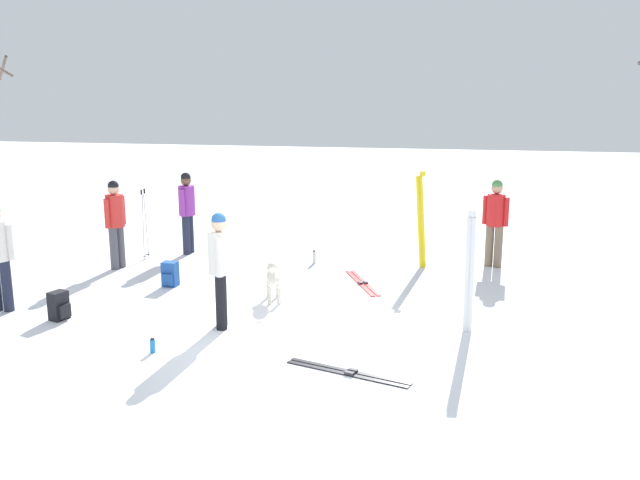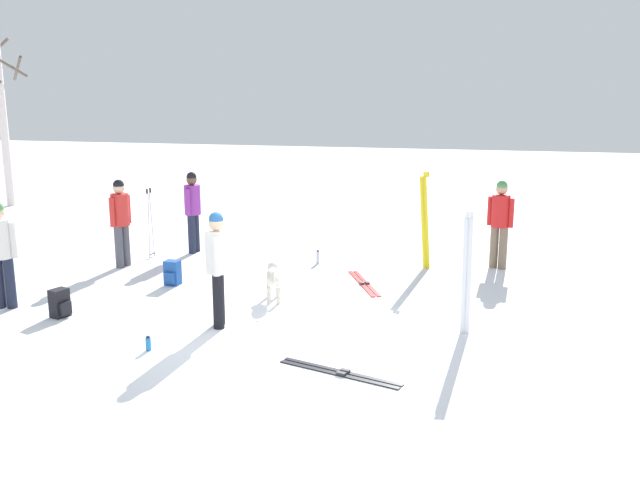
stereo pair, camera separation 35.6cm
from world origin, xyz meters
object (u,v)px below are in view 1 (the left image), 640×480
Objects in this scene: ski_pair_planted_0 at (469,273)px; water_bottle_0 at (314,257)px; dog at (273,277)px; backpack_1 at (59,306)px; ski_poles_0 at (145,222)px; person_2 at (220,263)px; person_1 at (187,207)px; backpack_0 at (170,274)px; ski_pair_planted_1 at (421,220)px; person_0 at (495,217)px; water_bottle_1 at (153,346)px; person_3 at (115,218)px; ski_pair_lying_0 at (362,283)px; ski_pair_lying_1 at (348,372)px.

ski_pair_planted_0 reaches higher than water_bottle_0.
backpack_1 is (-2.93, -1.58, -0.17)m from dog.
person_2 is at bearing -51.46° from ski_poles_0.
person_1 is 4.76m from person_2.
backpack_0 is 2.98m from water_bottle_0.
ski_pair_planted_1 is at bearing 103.94° from ski_pair_planted_0.
ski_pair_planted_0 reaches higher than person_0.
backpack_0 is (1.27, -1.76, -0.55)m from ski_poles_0.
ski_pair_planted_0 is (3.53, 0.49, -0.09)m from person_2.
water_bottle_0 is 5.14m from water_bottle_1.
ski_poles_0 is at bearing 74.92° from person_3.
backpack_1 is (-6.06, -0.65, -0.67)m from ski_pair_planted_0.
water_bottle_0 is (3.11, 4.04, -0.08)m from backpack_1.
ski_poles_0 is 5.26× the size of water_bottle_0.
person_0 is at bearing 82.17° from ski_pair_planted_0.
person_0 is at bearing 1.17° from person_1.
water_bottle_0 reaches higher than water_bottle_1.
ski_poles_0 is at bearing 128.54° from person_2.
ski_pair_planted_1 reaches higher than backpack_0.
ski_pair_planted_0 reaches higher than ski_poles_0.
ski_poles_0 is at bearing 146.35° from dog.
water_bottle_0 is at bearing 16.27° from person_3.
person_0 is 6.28× the size of water_bottle_0.
person_3 reaches higher than dog.
backpack_1 reaches higher than ski_pair_lying_0.
person_2 reaches higher than backpack_1.
person_3 reaches higher than ski_pair_lying_0.
person_0 is at bearing 12.13° from person_3.
water_bottle_0 is (3.45, 0.28, -0.64)m from ski_poles_0.
dog is (2.60, -2.79, -0.59)m from person_1.
dog is 0.60× the size of ski_poles_0.
person_1 is 1.19× the size of ski_poles_0.
ski_poles_0 is 7.04× the size of water_bottle_1.
dog is at bearing -33.65° from ski_poles_0.
ski_pair_planted_1 reaches higher than ski_pair_planted_0.
ski_pair_planted_1 is at bearing 57.84° from water_bottle_1.
ski_pair_lying_0 is 5.80× the size of water_bottle_0.
ski_poles_0 is (-6.93, -0.74, -0.21)m from person_0.
person_2 reaches higher than dog.
person_2 is at bearing -62.49° from person_1.
backpack_1 is 1.61× the size of water_bottle_0.
water_bottle_1 is at bearing -57.50° from person_3.
backpack_0 is at bearing -32.91° from person_3.
person_2 is (-4.06, -4.35, 0.00)m from person_0.
person_1 is at bearing 127.84° from ski_pair_lying_1.
ski_pair_planted_1 is at bearing 54.77° from ski_pair_lying_0.
person_3 reaches higher than water_bottle_1.
person_2 is at bearing -123.46° from ski_pair_planted_1.
person_3 is 6.66m from ski_pair_lying_1.
ski_poles_0 reaches higher than ski_pair_lying_0.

